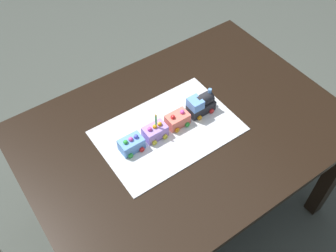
{
  "coord_description": "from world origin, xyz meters",
  "views": [
    {
      "loc": [
        0.68,
        0.84,
        2.04
      ],
      "look_at": [
        0.07,
        -0.03,
        0.77
      ],
      "focal_mm": 41.19,
      "sensor_mm": 36.0,
      "label": 1
    }
  ],
  "objects_px": {
    "dining_table": "(183,143)",
    "cake_locomotive": "(201,104)",
    "cake_car_flatbed_coral": "(177,120)",
    "birthday_candle": "(156,119)",
    "cake_car_tanker_sky_blue": "(131,144)",
    "cake_car_gondola_lavender": "(155,131)"
  },
  "relations": [
    {
      "from": "birthday_candle",
      "to": "dining_table",
      "type": "bearing_deg",
      "value": 163.1
    },
    {
      "from": "cake_car_tanker_sky_blue",
      "to": "cake_locomotive",
      "type": "bearing_deg",
      "value": 180.0
    },
    {
      "from": "dining_table",
      "to": "birthday_candle",
      "type": "distance_m",
      "value": 0.25
    },
    {
      "from": "cake_locomotive",
      "to": "cake_car_flatbed_coral",
      "type": "bearing_deg",
      "value": -0.0
    },
    {
      "from": "cake_locomotive",
      "to": "cake_car_gondola_lavender",
      "type": "relative_size",
      "value": 1.4
    },
    {
      "from": "dining_table",
      "to": "cake_locomotive",
      "type": "relative_size",
      "value": 10.0
    },
    {
      "from": "dining_table",
      "to": "cake_car_flatbed_coral",
      "type": "relative_size",
      "value": 14.0
    },
    {
      "from": "cake_locomotive",
      "to": "birthday_candle",
      "type": "height_order",
      "value": "birthday_candle"
    },
    {
      "from": "dining_table",
      "to": "cake_car_flatbed_coral",
      "type": "bearing_deg",
      "value": -74.16
    },
    {
      "from": "cake_car_flatbed_coral",
      "to": "cake_car_gondola_lavender",
      "type": "xyz_separation_m",
      "value": [
        0.12,
        0.0,
        0.0
      ]
    },
    {
      "from": "dining_table",
      "to": "cake_locomotive",
      "type": "xyz_separation_m",
      "value": [
        -0.12,
        -0.04,
        0.16
      ]
    },
    {
      "from": "dining_table",
      "to": "cake_car_tanker_sky_blue",
      "type": "distance_m",
      "value": 0.29
    },
    {
      "from": "cake_car_flatbed_coral",
      "to": "cake_car_tanker_sky_blue",
      "type": "xyz_separation_m",
      "value": [
        0.24,
        0.0,
        0.0
      ]
    },
    {
      "from": "cake_locomotive",
      "to": "cake_car_flatbed_coral",
      "type": "height_order",
      "value": "cake_locomotive"
    },
    {
      "from": "cake_car_flatbed_coral",
      "to": "cake_car_gondola_lavender",
      "type": "bearing_deg",
      "value": 0.0
    },
    {
      "from": "dining_table",
      "to": "cake_car_flatbed_coral",
      "type": "distance_m",
      "value": 0.14
    },
    {
      "from": "cake_car_flatbed_coral",
      "to": "birthday_candle",
      "type": "bearing_deg",
      "value": 0.0
    },
    {
      "from": "cake_car_tanker_sky_blue",
      "to": "birthday_candle",
      "type": "relative_size",
      "value": 1.53
    },
    {
      "from": "cake_locomotive",
      "to": "cake_car_flatbed_coral",
      "type": "relative_size",
      "value": 1.4
    },
    {
      "from": "cake_locomotive",
      "to": "cake_car_flatbed_coral",
      "type": "xyz_separation_m",
      "value": [
        0.13,
        -0.0,
        -0.02
      ]
    },
    {
      "from": "cake_car_tanker_sky_blue",
      "to": "dining_table",
      "type": "bearing_deg",
      "value": 171.48
    },
    {
      "from": "dining_table",
      "to": "cake_locomotive",
      "type": "height_order",
      "value": "cake_locomotive"
    }
  ]
}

